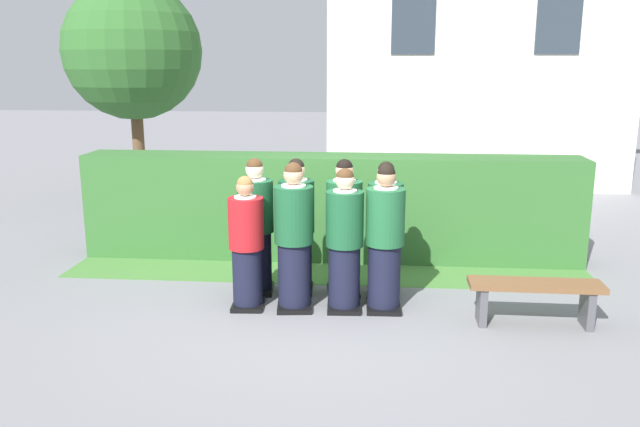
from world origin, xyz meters
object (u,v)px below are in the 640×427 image
object	(u,v)px
student_front_row_3	(385,242)
student_rear_row_2	(344,231)
student_rear_row_0	(256,229)
student_rear_row_3	(385,232)
student_rear_row_1	(297,229)
wooden_bench	(535,294)
student_front_row_1	(294,240)
student_in_red_blazer	(247,246)
student_front_row_2	(344,243)

from	to	relation	value
student_front_row_3	student_rear_row_2	size ratio (longest dim) A/B	1.01
student_rear_row_0	student_rear_row_3	xyz separation A→B (m)	(1.55, 0.09, -0.02)
student_rear_row_1	wooden_bench	xyz separation A→B (m)	(2.65, -0.82, -0.44)
student_front_row_1	student_in_red_blazer	bearing A→B (deg)	-177.61
student_rear_row_0	student_rear_row_3	bearing A→B (deg)	3.20
student_rear_row_1	student_rear_row_3	distance (m)	1.06
student_rear_row_0	student_in_red_blazer	bearing A→B (deg)	-91.40
student_front_row_3	student_rear_row_2	bearing A→B (deg)	134.40
wooden_bench	student_in_red_blazer	bearing A→B (deg)	175.38
wooden_bench	student_rear_row_3	bearing A→B (deg)	151.53
student_front_row_1	student_rear_row_3	bearing A→B (deg)	29.84
student_front_row_3	student_front_row_1	bearing A→B (deg)	-177.34
student_rear_row_1	student_front_row_2	bearing A→B (deg)	-40.90
student_front_row_1	student_rear_row_2	bearing A→B (deg)	45.25
student_front_row_3	student_in_red_blazer	bearing A→B (deg)	-177.44
student_front_row_1	wooden_bench	xyz separation A→B (m)	(2.62, -0.28, -0.45)
student_front_row_1	wooden_bench	bearing A→B (deg)	-6.05
student_in_red_blazer	student_front_row_2	bearing A→B (deg)	2.16
student_in_red_blazer	wooden_bench	world-z (taller)	student_in_red_blazer
student_in_red_blazer	student_front_row_3	xyz separation A→B (m)	(1.55, 0.07, 0.07)
student_front_row_2	student_rear_row_0	bearing A→B (deg)	156.22
student_front_row_3	student_rear_row_2	distance (m)	0.69
student_front_row_2	student_front_row_1	bearing A→B (deg)	-178.05
student_rear_row_0	wooden_bench	size ratio (longest dim) A/B	1.18
student_rear_row_2	student_rear_row_3	distance (m)	0.49
student_in_red_blazer	student_front_row_3	size ratio (longest dim) A/B	0.92
student_in_red_blazer	student_front_row_1	world-z (taller)	student_front_row_1
student_front_row_3	student_rear_row_1	distance (m)	1.16
student_front_row_3	student_rear_row_0	distance (m)	1.61
student_front_row_1	student_front_row_2	distance (m)	0.57
student_rear_row_1	student_rear_row_3	size ratio (longest dim) A/B	1.02
student_front_row_2	student_rear_row_3	bearing A→B (deg)	51.20
student_rear_row_0	student_rear_row_2	distance (m)	1.06
student_in_red_blazer	student_rear_row_0	bearing A→B (deg)	88.60
student_front_row_2	student_rear_row_3	size ratio (longest dim) A/B	1.00
student_rear_row_1	student_rear_row_2	bearing A→B (deg)	-0.13
student_front_row_1	student_front_row_3	world-z (taller)	student_front_row_1
student_in_red_blazer	student_front_row_3	world-z (taller)	student_front_row_3
student_rear_row_0	student_rear_row_1	size ratio (longest dim) A/B	1.00
wooden_bench	student_rear_row_1	bearing A→B (deg)	162.86
student_front_row_1	student_rear_row_0	xyz separation A→B (m)	(-0.52, 0.50, -0.02)
student_in_red_blazer	student_rear_row_1	size ratio (longest dim) A/B	0.93
student_front_row_2	student_rear_row_3	distance (m)	0.73
student_rear_row_0	wooden_bench	xyz separation A→B (m)	(3.14, -0.78, -0.44)
student_in_red_blazer	student_rear_row_3	size ratio (longest dim) A/B	0.94
student_front_row_3	wooden_bench	xyz separation A→B (m)	(1.60, -0.32, -0.44)
student_rear_row_0	student_rear_row_1	bearing A→B (deg)	4.76
student_front_row_2	student_rear_row_1	world-z (taller)	student_rear_row_1
student_front_row_2	wooden_bench	world-z (taller)	student_front_row_2
student_rear_row_0	wooden_bench	world-z (taller)	student_rear_row_0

